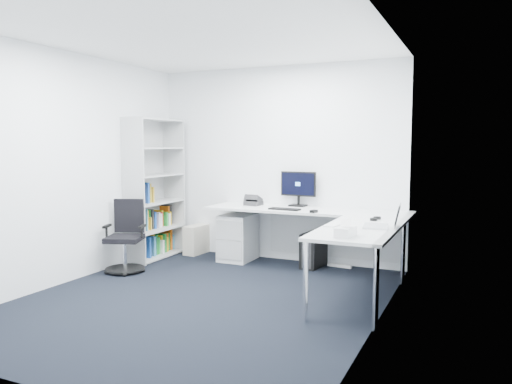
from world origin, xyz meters
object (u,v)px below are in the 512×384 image
at_px(task_chair, 124,237).
at_px(l_desk, 297,243).
at_px(bookshelf, 154,189).
at_px(monitor, 298,188).
at_px(laptop, 376,215).

bearing_deg(task_chair, l_desk, 1.60).
relative_size(bookshelf, task_chair, 2.17).
height_order(bookshelf, task_chair, bookshelf).
xyz_separation_m(l_desk, bookshelf, (-2.17, 0.05, 0.60)).
bearing_deg(task_chair, bookshelf, 79.53).
distance_m(l_desk, bookshelf, 2.26).
height_order(monitor, laptop, monitor).
distance_m(bookshelf, laptop, 3.37).
bearing_deg(task_chair, laptop, -18.28).
distance_m(task_chair, monitor, 2.38).
bearing_deg(monitor, laptop, -40.99).
relative_size(task_chair, laptop, 2.58).
height_order(l_desk, laptop, laptop).
height_order(task_chair, laptop, laptop).
bearing_deg(l_desk, laptop, -32.65).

